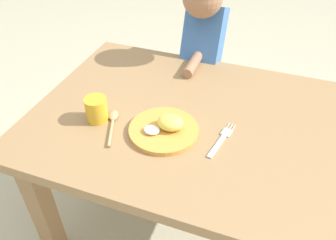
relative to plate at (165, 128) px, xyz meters
name	(u,v)px	position (x,y,z in m)	size (l,w,h in m)	color
ground_plane	(184,222)	(0.06, 0.11, -0.68)	(8.00, 8.00, 0.00)	#B5AF93
dining_table	(189,137)	(0.06, 0.11, -0.12)	(1.15, 0.86, 0.66)	#98754C
plate	(165,128)	(0.00, 0.00, 0.00)	(0.24, 0.24, 0.06)	gold
fork	(221,140)	(0.19, 0.02, -0.01)	(0.06, 0.19, 0.01)	silver
spoon	(113,121)	(-0.19, -0.02, -0.01)	(0.09, 0.19, 0.02)	tan
drinking_cup	(97,109)	(-0.25, -0.02, 0.03)	(0.08, 0.08, 0.09)	gold
person	(202,71)	(-0.03, 0.61, -0.13)	(0.19, 0.39, 1.03)	#3B4B5D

